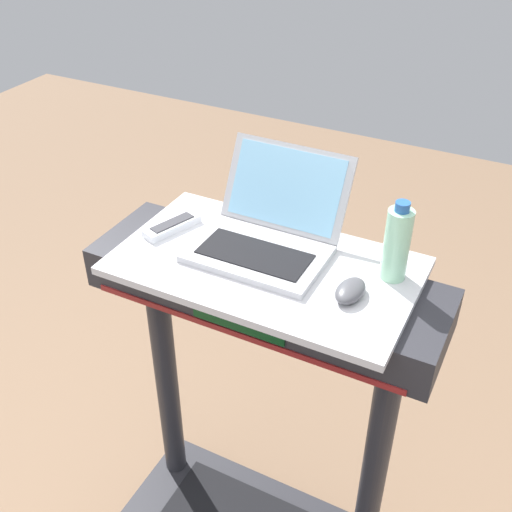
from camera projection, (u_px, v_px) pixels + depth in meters
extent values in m
cylinder|color=#28282D|center=(166.00, 378.00, 1.95)|extent=(0.07, 0.07, 0.85)
cylinder|color=#28282D|center=(376.00, 462.00, 1.70)|extent=(0.07, 0.07, 0.85)
cube|color=#28282D|center=(265.00, 287.00, 1.55)|extent=(0.90, 0.28, 0.11)
cube|color=#0C3F19|center=(238.00, 321.00, 1.45)|extent=(0.24, 0.01, 0.06)
cube|color=maroon|center=(238.00, 335.00, 1.47)|extent=(0.81, 0.00, 0.02)
cube|color=silver|center=(265.00, 266.00, 1.51)|extent=(0.72, 0.42, 0.02)
cube|color=#B7B7BC|center=(258.00, 254.00, 1.52)|extent=(0.33, 0.22, 0.02)
cube|color=black|center=(255.00, 254.00, 1.50)|extent=(0.27, 0.12, 0.00)
cube|color=#B7B7BC|center=(286.00, 187.00, 1.58)|extent=(0.33, 0.11, 0.20)
cube|color=#8CCCF2|center=(286.00, 187.00, 1.57)|extent=(0.29, 0.09, 0.17)
ellipsoid|color=#4C4C51|center=(350.00, 291.00, 1.39)|extent=(0.07, 0.10, 0.03)
cylinder|color=#9EDBB2|center=(397.00, 245.00, 1.41)|extent=(0.06, 0.06, 0.18)
cylinder|color=#2659A5|center=(403.00, 207.00, 1.35)|extent=(0.03, 0.03, 0.02)
cube|color=silver|center=(172.00, 226.00, 1.62)|extent=(0.10, 0.17, 0.02)
cube|color=#333338|center=(172.00, 222.00, 1.62)|extent=(0.07, 0.12, 0.00)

